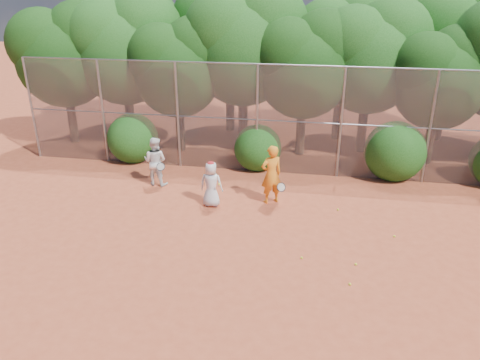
# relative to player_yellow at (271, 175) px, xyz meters

# --- Properties ---
(ground) EXTENTS (80.00, 80.00, 0.00)m
(ground) POSITION_rel_player_yellow_xyz_m (0.14, -3.39, -0.98)
(ground) COLOR #9B3D23
(ground) RESTS_ON ground
(fence_back) EXTENTS (20.05, 0.09, 4.03)m
(fence_back) POSITION_rel_player_yellow_xyz_m (0.03, 2.61, 1.08)
(fence_back) COLOR gray
(fence_back) RESTS_ON ground
(tree_0) EXTENTS (4.38, 3.81, 6.00)m
(tree_0) POSITION_rel_player_yellow_xyz_m (-9.30, 4.65, 2.96)
(tree_0) COLOR black
(tree_0) RESTS_ON ground
(tree_1) EXTENTS (4.64, 4.03, 6.35)m
(tree_1) POSITION_rel_player_yellow_xyz_m (-6.80, 5.15, 3.19)
(tree_1) COLOR black
(tree_1) RESTS_ON ground
(tree_2) EXTENTS (3.99, 3.47, 5.47)m
(tree_2) POSITION_rel_player_yellow_xyz_m (-4.30, 4.44, 2.61)
(tree_2) COLOR black
(tree_2) RESTS_ON ground
(tree_3) EXTENTS (4.89, 4.26, 6.70)m
(tree_3) POSITION_rel_player_yellow_xyz_m (-1.79, 5.45, 3.42)
(tree_3) COLOR black
(tree_3) RESTS_ON ground
(tree_4) EXTENTS (4.19, 3.64, 5.73)m
(tree_4) POSITION_rel_player_yellow_xyz_m (0.70, 4.85, 2.78)
(tree_4) COLOR black
(tree_4) RESTS_ON ground
(tree_5) EXTENTS (4.51, 3.92, 6.17)m
(tree_5) POSITION_rel_player_yellow_xyz_m (3.20, 5.65, 3.07)
(tree_5) COLOR black
(tree_5) RESTS_ON ground
(tree_6) EXTENTS (3.86, 3.36, 5.29)m
(tree_6) POSITION_rel_player_yellow_xyz_m (5.69, 4.64, 2.49)
(tree_6) COLOR black
(tree_6) RESTS_ON ground
(tree_9) EXTENTS (4.83, 4.20, 6.62)m
(tree_9) POSITION_rel_player_yellow_xyz_m (-7.79, 7.45, 3.36)
(tree_9) COLOR black
(tree_9) RESTS_ON ground
(tree_10) EXTENTS (5.15, 4.48, 7.06)m
(tree_10) POSITION_rel_player_yellow_xyz_m (-2.79, 7.66, 3.65)
(tree_10) COLOR black
(tree_10) RESTS_ON ground
(tree_11) EXTENTS (4.64, 4.03, 6.35)m
(tree_11) POSITION_rel_player_yellow_xyz_m (2.20, 7.25, 3.19)
(tree_11) COLOR black
(tree_11) RESTS_ON ground
(tree_12) EXTENTS (5.02, 4.37, 6.88)m
(tree_12) POSITION_rel_player_yellow_xyz_m (6.71, 7.85, 3.54)
(tree_12) COLOR black
(tree_12) RESTS_ON ground
(bush_0) EXTENTS (2.00, 2.00, 2.00)m
(bush_0) POSITION_rel_player_yellow_xyz_m (-5.86, 2.91, 0.02)
(bush_0) COLOR #144310
(bush_0) RESTS_ON ground
(bush_1) EXTENTS (1.80, 1.80, 1.80)m
(bush_1) POSITION_rel_player_yellow_xyz_m (-0.86, 2.91, -0.08)
(bush_1) COLOR #144310
(bush_1) RESTS_ON ground
(bush_2) EXTENTS (2.20, 2.20, 2.20)m
(bush_2) POSITION_rel_player_yellow_xyz_m (4.14, 2.91, 0.12)
(bush_2) COLOR #144310
(bush_2) RESTS_ON ground
(player_yellow) EXTENTS (0.95, 0.77, 1.95)m
(player_yellow) POSITION_rel_player_yellow_xyz_m (0.00, 0.00, 0.00)
(player_yellow) COLOR orange
(player_yellow) RESTS_ON ground
(player_teen) EXTENTS (0.73, 0.48, 1.51)m
(player_teen) POSITION_rel_player_yellow_xyz_m (-1.84, -0.56, -0.22)
(player_teen) COLOR silver
(player_teen) RESTS_ON ground
(player_white) EXTENTS (0.92, 0.79, 1.73)m
(player_white) POSITION_rel_player_yellow_xyz_m (-4.16, 0.75, -0.11)
(player_white) COLOR silver
(player_white) RESTS_ON ground
(ball_0) EXTENTS (0.07, 0.07, 0.07)m
(ball_0) POSITION_rel_player_yellow_xyz_m (2.57, -3.27, -0.94)
(ball_0) COLOR yellow
(ball_0) RESTS_ON ground
(ball_1) EXTENTS (0.07, 0.07, 0.07)m
(ball_1) POSITION_rel_player_yellow_xyz_m (3.71, -1.64, -0.94)
(ball_1) COLOR yellow
(ball_1) RESTS_ON ground
(ball_2) EXTENTS (0.07, 0.07, 0.07)m
(ball_2) POSITION_rel_player_yellow_xyz_m (2.39, -4.16, -0.94)
(ball_2) COLOR yellow
(ball_2) RESTS_ON ground
(ball_3) EXTENTS (0.07, 0.07, 0.07)m
(ball_3) POSITION_rel_player_yellow_xyz_m (1.20, -3.22, -0.94)
(ball_3) COLOR yellow
(ball_3) RESTS_ON ground
(ball_4) EXTENTS (0.07, 0.07, 0.07)m
(ball_4) POSITION_rel_player_yellow_xyz_m (2.17, -0.23, -0.94)
(ball_4) COLOR yellow
(ball_4) RESTS_ON ground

